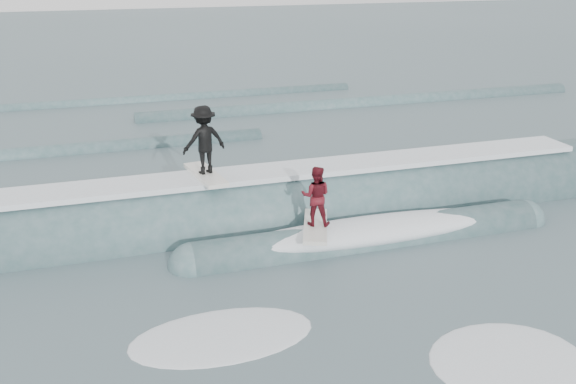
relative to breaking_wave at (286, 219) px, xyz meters
name	(u,v)px	position (x,y,z in m)	size (l,w,h in m)	color
ground	(366,331)	(-0.20, -5.65, -0.03)	(160.00, 160.00, 0.00)	#3A5255
breaking_wave	(286,219)	(0.00, 0.00, 0.00)	(23.12, 4.10, 2.65)	#35585A
surfer_black	(204,143)	(-2.10, 0.24, 2.26)	(1.24, 2.06, 1.85)	silver
surfer_red	(316,201)	(0.11, -1.96, 1.23)	(1.22, 2.07, 1.56)	silver
whitewater	(411,320)	(0.80, -5.57, -0.03)	(17.96, 5.91, 0.10)	white
far_swells	(198,119)	(-0.23, 12.00, -0.03)	(39.53, 8.65, 0.80)	#35585A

